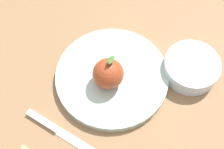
# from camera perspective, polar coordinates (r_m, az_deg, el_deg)

# --- Properties ---
(ground_plane) EXTENTS (2.40, 2.40, 0.00)m
(ground_plane) POSITION_cam_1_polar(r_m,az_deg,el_deg) (0.70, -1.07, -3.45)
(ground_plane) COLOR olive
(dinner_plate) EXTENTS (0.26, 0.26, 0.02)m
(dinner_plate) POSITION_cam_1_polar(r_m,az_deg,el_deg) (0.70, 0.00, -0.33)
(dinner_plate) COLOR #B2C6B2
(dinner_plate) RESTS_ON ground_plane
(apple) EXTENTS (0.07, 0.07, 0.08)m
(apple) POSITION_cam_1_polar(r_m,az_deg,el_deg) (0.66, -0.72, 0.16)
(apple) COLOR #9E3D1E
(apple) RESTS_ON dinner_plate
(side_bowl) EXTENTS (0.13, 0.13, 0.04)m
(side_bowl) POSITION_cam_1_polar(r_m,az_deg,el_deg) (0.72, 14.60, 1.43)
(side_bowl) COLOR silver
(side_bowl) RESTS_ON ground_plane
(knife) EXTENTS (0.03, 0.20, 0.01)m
(knife) POSITION_cam_1_polar(r_m,az_deg,el_deg) (0.67, -10.00, -10.30)
(knife) COLOR silver
(knife) RESTS_ON ground_plane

